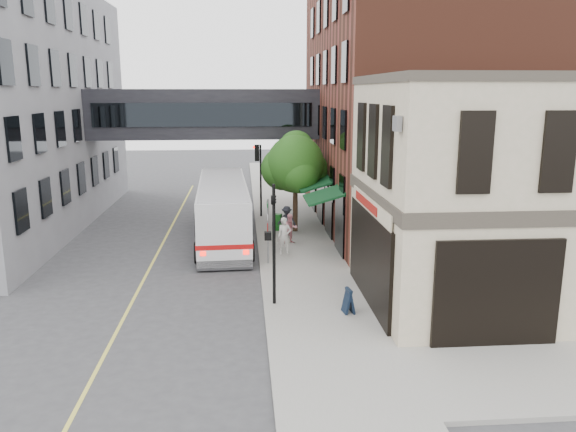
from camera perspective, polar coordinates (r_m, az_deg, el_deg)
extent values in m
plane|color=#38383A|center=(19.38, -2.26, -11.44)|extent=(120.00, 120.00, 0.00)
cube|color=gray|center=(32.74, 0.23, -1.22)|extent=(4.00, 60.00, 0.15)
cube|color=tan|center=(22.26, 21.25, 1.86)|extent=(10.00, 8.00, 8.15)
cube|color=#38332B|center=(22.25, 21.26, 2.05)|extent=(10.12, 8.12, 0.50)
cube|color=#38332B|center=(21.93, 22.14, 12.77)|extent=(10.12, 8.12, 0.30)
cube|color=black|center=(21.10, 8.25, -4.17)|extent=(0.14, 6.40, 3.40)
cube|color=black|center=(21.09, 8.14, -4.18)|extent=(0.04, 5.90, 3.00)
cube|color=maroon|center=(21.19, 7.90, 1.34)|extent=(0.03, 3.60, 0.32)
cube|color=#58291B|center=(34.39, 13.74, 10.76)|extent=(12.00, 18.00, 14.00)
cube|color=#0B341D|center=(32.04, 2.31, 3.80)|extent=(1.80, 13.00, 0.40)
cube|color=black|center=(35.79, -8.44, 10.23)|extent=(14.00, 3.00, 3.00)
cube|color=black|center=(34.25, -8.61, 10.13)|extent=(13.00, 0.08, 1.40)
cube|color=black|center=(37.34, -8.29, 10.33)|extent=(13.00, 0.08, 1.40)
cylinder|color=black|center=(20.47, -1.43, -2.97)|extent=(0.12, 0.12, 4.50)
cube|color=black|center=(20.36, -2.06, -2.03)|extent=(0.25, 0.22, 0.30)
imported|color=black|center=(20.05, -1.46, 2.13)|extent=(0.20, 0.16, 1.00)
cylinder|color=black|center=(35.14, -2.78, 3.59)|extent=(0.12, 0.12, 4.50)
cube|color=black|center=(35.08, -3.15, 4.15)|extent=(0.25, 0.22, 0.30)
cube|color=black|center=(34.90, -3.18, 6.42)|extent=(0.28, 0.28, 1.00)
sphere|color=#FF0C05|center=(34.86, -3.45, 6.99)|extent=(0.18, 0.18, 0.18)
cylinder|color=gray|center=(25.49, -2.04, -1.59)|extent=(0.08, 0.08, 3.00)
cube|color=white|center=(25.32, -2.10, -0.05)|extent=(0.03, 0.75, 0.22)
cube|color=#0C591E|center=(25.21, -2.11, 1.17)|extent=(0.03, 0.70, 0.18)
cube|color=#B20C0C|center=(25.44, -2.09, -1.15)|extent=(0.03, 0.30, 0.40)
cylinder|color=#382619|center=(31.47, 0.74, 0.97)|extent=(0.28, 0.28, 2.80)
sphere|color=#1A4713|center=(31.07, 0.76, 5.31)|extent=(3.20, 3.20, 3.20)
sphere|color=#1A4713|center=(31.70, 2.12, 4.71)|extent=(2.20, 2.20, 2.20)
sphere|color=#1A4713|center=(31.35, -0.57, 4.82)|extent=(2.40, 2.40, 2.40)
sphere|color=#1A4713|center=(31.58, 0.84, 6.88)|extent=(2.00, 2.00, 2.00)
cube|color=#D8CC4C|center=(29.11, -12.98, -3.45)|extent=(0.12, 40.00, 0.01)
cube|color=silver|center=(30.37, -6.61, 0.64)|extent=(2.97, 11.57, 2.89)
cube|color=black|center=(30.27, -6.64, 1.57)|extent=(3.02, 11.38, 1.05)
cube|color=#B20C0C|center=(30.47, -6.59, -0.28)|extent=(3.03, 11.60, 0.22)
cylinder|color=black|center=(26.60, -9.17, -3.71)|extent=(0.34, 1.01, 1.00)
cylinder|color=black|center=(26.61, -3.78, -3.56)|extent=(0.34, 1.01, 1.00)
cylinder|color=black|center=(34.34, -8.70, 0.01)|extent=(0.34, 1.01, 1.00)
cylinder|color=black|center=(34.34, -4.54, 0.12)|extent=(0.34, 1.01, 1.00)
imported|color=silver|center=(27.07, -0.36, -2.04)|extent=(0.68, 0.47, 1.81)
imported|color=pink|center=(29.04, 0.27, -1.29)|extent=(0.91, 0.81, 1.54)
imported|color=#212229|center=(30.82, -0.12, -0.44)|extent=(1.17, 0.93, 1.58)
cube|color=#145918|center=(31.85, -1.10, -0.62)|extent=(0.57, 0.54, 0.93)
cube|color=black|center=(20.27, 6.17, -8.55)|extent=(0.40, 0.55, 0.90)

